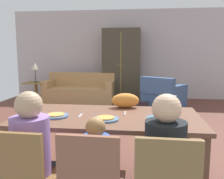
# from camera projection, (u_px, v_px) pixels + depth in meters

# --- Properties ---
(ground_plane) EXTENTS (7.07, 6.51, 0.02)m
(ground_plane) POSITION_uv_depth(u_px,v_px,m) (113.00, 129.00, 4.62)
(ground_plane) COLOR brown
(back_wall) EXTENTS (7.07, 0.10, 2.70)m
(back_wall) POSITION_uv_depth(u_px,v_px,m) (125.00, 54.00, 7.66)
(back_wall) COLOR #C0B2B4
(back_wall) RESTS_ON ground_plane
(dining_table) EXTENTS (1.86, 0.96, 0.76)m
(dining_table) POSITION_uv_depth(u_px,v_px,m) (108.00, 122.00, 2.54)
(dining_table) COLOR brown
(dining_table) RESTS_ON ground_plane
(plate_near_man) EXTENTS (0.25, 0.25, 0.02)m
(plate_near_man) POSITION_uv_depth(u_px,v_px,m) (56.00, 116.00, 2.47)
(plate_near_man) COLOR #526F9B
(plate_near_man) RESTS_ON dining_table
(pizza_near_man) EXTENTS (0.17, 0.17, 0.01)m
(pizza_near_man) POSITION_uv_depth(u_px,v_px,m) (56.00, 114.00, 2.46)
(pizza_near_man) COLOR gold
(pizza_near_man) RESTS_ON plate_near_man
(plate_near_child) EXTENTS (0.25, 0.25, 0.02)m
(plate_near_child) POSITION_uv_depth(u_px,v_px,m) (106.00, 119.00, 2.35)
(plate_near_child) COLOR teal
(plate_near_child) RESTS_ON dining_table
(pizza_near_child) EXTENTS (0.17, 0.17, 0.01)m
(pizza_near_child) POSITION_uv_depth(u_px,v_px,m) (106.00, 118.00, 2.35)
(pizza_near_child) COLOR gold
(pizza_near_child) RESTS_ON plate_near_child
(plate_near_woman) EXTENTS (0.25, 0.25, 0.02)m
(plate_near_woman) POSITION_uv_depth(u_px,v_px,m) (160.00, 119.00, 2.37)
(plate_near_woman) COLOR teal
(plate_near_woman) RESTS_ON dining_table
(wine_glass) EXTENTS (0.07, 0.07, 0.19)m
(wine_glass) POSITION_uv_depth(u_px,v_px,m) (173.00, 101.00, 2.60)
(wine_glass) COLOR silver
(wine_glass) RESTS_ON dining_table
(fork) EXTENTS (0.02, 0.15, 0.01)m
(fork) POSITION_uv_depth(u_px,v_px,m) (80.00, 115.00, 2.51)
(fork) COLOR silver
(fork) RESTS_ON dining_table
(knife) EXTENTS (0.02, 0.17, 0.01)m
(knife) POSITION_uv_depth(u_px,v_px,m) (125.00, 113.00, 2.60)
(knife) COLOR silver
(knife) RESTS_ON dining_table
(dining_chair_man) EXTENTS (0.43, 0.43, 0.87)m
(dining_chair_man) POSITION_uv_depth(u_px,v_px,m) (23.00, 178.00, 1.80)
(dining_chair_man) COLOR olive
(dining_chair_man) RESTS_ON ground_plane
(person_man) EXTENTS (0.30, 0.40, 1.11)m
(person_man) POSITION_uv_depth(u_px,v_px,m) (34.00, 164.00, 1.97)
(person_man) COLOR #303A3F
(person_man) RESTS_ON ground_plane
(person_child) EXTENTS (0.22, 0.29, 0.92)m
(person_child) POSITION_uv_depth(u_px,v_px,m) (97.00, 178.00, 1.91)
(person_child) COLOR #303B51
(person_child) RESTS_ON ground_plane
(person_woman) EXTENTS (0.30, 0.40, 1.11)m
(person_woman) POSITION_uv_depth(u_px,v_px,m) (164.00, 171.00, 1.85)
(person_woman) COLOR #3A3251
(person_woman) RESTS_ON ground_plane
(cat) EXTENTS (0.34, 0.19, 0.17)m
(cat) POSITION_uv_depth(u_px,v_px,m) (125.00, 100.00, 2.87)
(cat) COLOR orange
(cat) RESTS_ON dining_table
(area_rug) EXTENTS (2.60, 1.80, 0.01)m
(area_rug) POSITION_uv_depth(u_px,v_px,m) (125.00, 109.00, 6.15)
(area_rug) COLOR brown
(area_rug) RESTS_ON ground_plane
(couch) EXTENTS (1.96, 0.86, 0.82)m
(couch) POSITION_uv_depth(u_px,v_px,m) (80.00, 91.00, 7.11)
(couch) COLOR tan
(couch) RESTS_ON ground_plane
(armchair) EXTENTS (1.19, 1.19, 0.82)m
(armchair) POSITION_uv_depth(u_px,v_px,m) (163.00, 97.00, 6.14)
(armchair) COLOR #3C5480
(armchair) RESTS_ON ground_plane
(armoire) EXTENTS (1.10, 0.59, 2.10)m
(armoire) POSITION_uv_depth(u_px,v_px,m) (122.00, 65.00, 7.33)
(armoire) COLOR #40382A
(armoire) RESTS_ON ground_plane
(side_table) EXTENTS (0.56, 0.56, 0.58)m
(side_table) POSITION_uv_depth(u_px,v_px,m) (36.00, 89.00, 6.98)
(side_table) COLOR olive
(side_table) RESTS_ON ground_plane
(table_lamp) EXTENTS (0.26, 0.26, 0.54)m
(table_lamp) POSITION_uv_depth(u_px,v_px,m) (35.00, 67.00, 6.89)
(table_lamp) COLOR #483E2B
(table_lamp) RESTS_ON side_table
(handbag) EXTENTS (0.32, 0.16, 0.26)m
(handbag) POSITION_uv_depth(u_px,v_px,m) (142.00, 107.00, 5.79)
(handbag) COLOR black
(handbag) RESTS_ON ground_plane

